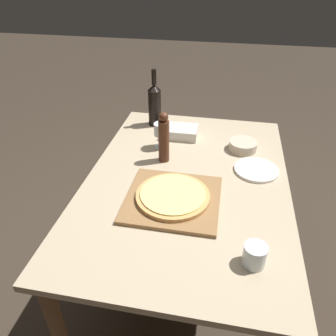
% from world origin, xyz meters
% --- Properties ---
extents(ground_plane, '(12.00, 12.00, 0.00)m').
position_xyz_m(ground_plane, '(0.00, 0.00, 0.00)').
color(ground_plane, '#382D23').
extents(dining_table, '(0.93, 1.36, 0.75)m').
position_xyz_m(dining_table, '(0.00, 0.00, 0.65)').
color(dining_table, tan).
rests_on(dining_table, ground_plane).
extents(cutting_board, '(0.39, 0.37, 0.02)m').
position_xyz_m(cutting_board, '(-0.04, -0.17, 0.76)').
color(cutting_board, olive).
rests_on(cutting_board, dining_table).
extents(pizza, '(0.31, 0.31, 0.02)m').
position_xyz_m(pizza, '(-0.04, -0.17, 0.78)').
color(pizza, tan).
rests_on(pizza, cutting_board).
extents(wine_bottle, '(0.08, 0.08, 0.34)m').
position_xyz_m(wine_bottle, '(-0.27, 0.53, 0.88)').
color(wine_bottle, black).
rests_on(wine_bottle, dining_table).
extents(pepper_mill, '(0.05, 0.05, 0.26)m').
position_xyz_m(pepper_mill, '(-0.14, 0.14, 0.87)').
color(pepper_mill, '#4C2819').
rests_on(pepper_mill, dining_table).
extents(wine_glass, '(0.08, 0.08, 0.14)m').
position_xyz_m(wine_glass, '(-0.18, 0.27, 0.85)').
color(wine_glass, silver).
rests_on(wine_glass, dining_table).
extents(small_bowl, '(0.15, 0.15, 0.05)m').
position_xyz_m(small_bowl, '(0.25, 0.32, 0.77)').
color(small_bowl, beige).
rests_on(small_bowl, dining_table).
extents(drinking_tumbler, '(0.08, 0.08, 0.08)m').
position_xyz_m(drinking_tumbler, '(0.29, -0.44, 0.79)').
color(drinking_tumbler, silver).
rests_on(drinking_tumbler, dining_table).
extents(dinner_plate, '(0.21, 0.21, 0.01)m').
position_xyz_m(dinner_plate, '(0.32, 0.13, 0.75)').
color(dinner_plate, white).
rests_on(dinner_plate, dining_table).
extents(food_container, '(0.19, 0.14, 0.06)m').
position_xyz_m(food_container, '(-0.09, 0.41, 0.78)').
color(food_container, beige).
rests_on(food_container, dining_table).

